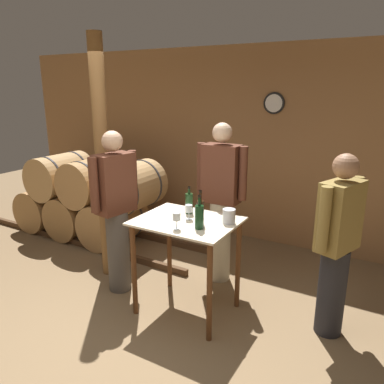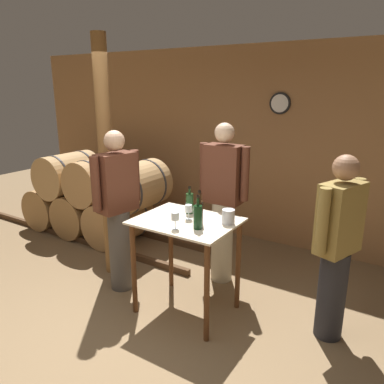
# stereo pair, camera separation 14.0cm
# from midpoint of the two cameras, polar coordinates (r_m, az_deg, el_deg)

# --- Properties ---
(ground_plane) EXTENTS (14.00, 14.00, 0.00)m
(ground_plane) POSITION_cam_midpoint_polar(r_m,az_deg,el_deg) (3.49, -10.91, -22.70)
(ground_plane) COLOR brown
(back_wall) EXTENTS (8.40, 0.08, 2.70)m
(back_wall) POSITION_cam_midpoint_polar(r_m,az_deg,el_deg) (5.33, 10.67, 6.84)
(back_wall) COLOR #996B42
(back_wall) RESTS_ON ground_plane
(barrel_rack) EXTENTS (4.16, 0.84, 1.20)m
(barrel_rack) POSITION_cam_midpoint_polar(r_m,az_deg,el_deg) (5.69, -14.22, -0.77)
(barrel_rack) COLOR #4C331E
(barrel_rack) RESTS_ON ground_plane
(tasting_table) EXTENTS (0.93, 0.73, 0.95)m
(tasting_table) POSITION_cam_midpoint_polar(r_m,az_deg,el_deg) (3.58, 0.26, -7.36)
(tasting_table) COLOR beige
(tasting_table) RESTS_ON ground_plane
(wooden_post) EXTENTS (0.16, 0.16, 2.70)m
(wooden_post) POSITION_cam_midpoint_polar(r_m,az_deg,el_deg) (4.30, -12.03, 4.63)
(wooden_post) COLOR brown
(wooden_post) RESTS_ON ground_plane
(wine_bottle_far_left) EXTENTS (0.07, 0.07, 0.27)m
(wine_bottle_far_left) POSITION_cam_midpoint_polar(r_m,az_deg,el_deg) (3.66, 0.73, -1.66)
(wine_bottle_far_left) COLOR #193819
(wine_bottle_far_left) RESTS_ON tasting_table
(wine_bottle_left) EXTENTS (0.07, 0.07, 0.32)m
(wine_bottle_left) POSITION_cam_midpoint_polar(r_m,az_deg,el_deg) (3.36, 2.32, -3.04)
(wine_bottle_left) COLOR black
(wine_bottle_left) RESTS_ON tasting_table
(wine_bottle_center) EXTENTS (0.08, 0.08, 0.31)m
(wine_bottle_center) POSITION_cam_midpoint_polar(r_m,az_deg,el_deg) (3.27, 2.13, -3.74)
(wine_bottle_center) COLOR black
(wine_bottle_center) RESTS_ON tasting_table
(wine_glass_near_left) EXTENTS (0.07, 0.07, 0.14)m
(wine_glass_near_left) POSITION_cam_midpoint_polar(r_m,az_deg,el_deg) (3.50, 0.62, -2.60)
(wine_glass_near_left) COLOR silver
(wine_glass_near_left) RESTS_ON tasting_table
(wine_glass_near_center) EXTENTS (0.07, 0.07, 0.15)m
(wine_glass_near_center) POSITION_cam_midpoint_polar(r_m,az_deg,el_deg) (3.26, -1.36, -3.81)
(wine_glass_near_center) COLOR silver
(wine_glass_near_center) RESTS_ON tasting_table
(ice_bucket) EXTENTS (0.12, 0.12, 0.13)m
(ice_bucket) POSITION_cam_midpoint_polar(r_m,az_deg,el_deg) (3.43, 6.73, -3.75)
(ice_bucket) COLOR silver
(ice_bucket) RESTS_ON tasting_table
(person_host) EXTENTS (0.29, 0.58, 1.74)m
(person_host) POSITION_cam_midpoint_polar(r_m,az_deg,el_deg) (3.99, -10.22, -2.47)
(person_host) COLOR #4C4742
(person_host) RESTS_ON ground_plane
(person_visitor_with_scarf) EXTENTS (0.59, 0.24, 1.80)m
(person_visitor_with_scarf) POSITION_cam_midpoint_polar(r_m,az_deg,el_deg) (4.12, 5.71, -1.26)
(person_visitor_with_scarf) COLOR #B7AD93
(person_visitor_with_scarf) RESTS_ON ground_plane
(person_visitor_bearded) EXTENTS (0.34, 0.56, 1.64)m
(person_visitor_bearded) POSITION_cam_midpoint_polar(r_m,az_deg,el_deg) (3.42, 22.34, -7.61)
(person_visitor_bearded) COLOR #232328
(person_visitor_bearded) RESTS_ON ground_plane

